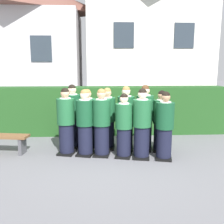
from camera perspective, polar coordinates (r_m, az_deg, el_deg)
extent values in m
plane|color=slate|center=(6.45, 0.13, -9.67)|extent=(60.00, 60.00, 0.00)
cylinder|color=black|center=(6.58, -10.10, -5.90)|extent=(0.37, 0.37, 0.77)
cube|color=black|center=(6.69, -10.01, -8.86)|extent=(0.49, 0.55, 0.05)
cylinder|color=#1E5B33|center=(6.42, -10.30, 0.13)|extent=(0.44, 0.44, 0.64)
cylinder|color=white|center=(6.37, -10.40, 2.99)|extent=(0.27, 0.27, 0.03)
cube|color=navy|center=(6.59, -9.71, 1.53)|extent=(0.04, 0.02, 0.28)
sphere|color=tan|center=(6.36, -10.43, 4.10)|extent=(0.22, 0.22, 0.22)
sphere|color=black|center=(6.36, -10.45, 4.44)|extent=(0.20, 0.20, 0.20)
cube|color=white|center=(6.70, -9.45, -0.26)|extent=(0.15, 0.04, 0.20)
cylinder|color=black|center=(6.44, -5.98, -6.22)|extent=(0.36, 0.36, 0.76)
cube|color=black|center=(6.55, -5.92, -9.18)|extent=(0.49, 0.55, 0.05)
cylinder|color=#144728|center=(6.28, -6.10, -0.17)|extent=(0.43, 0.43, 0.62)
cylinder|color=white|center=(6.23, -6.15, 2.70)|extent=(0.27, 0.27, 0.03)
cube|color=#236038|center=(6.45, -5.57, 1.25)|extent=(0.04, 0.02, 0.27)
sphere|color=beige|center=(6.21, -6.17, 3.82)|extent=(0.21, 0.21, 0.21)
sphere|color=olive|center=(6.21, -6.18, 4.16)|extent=(0.20, 0.20, 0.20)
cube|color=white|center=(6.55, -5.35, -0.54)|extent=(0.15, 0.05, 0.20)
cylinder|color=black|center=(6.38, -2.30, -6.29)|extent=(0.37, 0.37, 0.77)
cube|color=black|center=(6.49, -2.28, -9.32)|extent=(0.46, 0.54, 0.05)
cylinder|color=#19512D|center=(6.21, -2.35, -0.11)|extent=(0.43, 0.43, 0.63)
cylinder|color=white|center=(6.16, -2.37, 2.83)|extent=(0.27, 0.27, 0.03)
cube|color=navy|center=(6.39, -2.06, 1.34)|extent=(0.04, 0.02, 0.28)
sphere|color=tan|center=(6.15, -2.38, 3.97)|extent=(0.22, 0.22, 0.22)
sphere|color=olive|center=(6.15, -2.39, 4.32)|extent=(0.20, 0.20, 0.20)
cylinder|color=black|center=(6.28, 2.61, -6.79)|extent=(0.34, 0.34, 0.72)
cube|color=black|center=(6.39, 2.59, -9.65)|extent=(0.46, 0.52, 0.05)
cylinder|color=#1E5B33|center=(6.12, 2.67, -0.91)|extent=(0.41, 0.41, 0.59)
cylinder|color=white|center=(6.07, 2.69, 1.88)|extent=(0.25, 0.25, 0.03)
cube|color=#236038|center=(6.29, 2.95, 0.48)|extent=(0.04, 0.02, 0.26)
sphere|color=beige|center=(6.05, 2.70, 2.97)|extent=(0.20, 0.20, 0.20)
sphere|color=black|center=(6.05, 2.70, 3.30)|extent=(0.19, 0.19, 0.19)
cylinder|color=black|center=(6.26, 6.60, -6.65)|extent=(0.37, 0.37, 0.78)
cube|color=black|center=(6.37, 6.53, -9.77)|extent=(0.47, 0.54, 0.05)
cylinder|color=#1E5B33|center=(6.09, 6.74, -0.27)|extent=(0.44, 0.44, 0.64)
cylinder|color=white|center=(6.03, 6.80, 2.77)|extent=(0.27, 0.27, 0.03)
cube|color=gold|center=(6.27, 6.77, 1.24)|extent=(0.04, 0.02, 0.28)
sphere|color=beige|center=(6.02, 6.83, 3.95)|extent=(0.22, 0.22, 0.22)
sphere|color=black|center=(6.02, 6.84, 4.31)|extent=(0.20, 0.20, 0.20)
cube|color=white|center=(6.38, 6.74, -0.65)|extent=(0.15, 0.03, 0.20)
cylinder|color=black|center=(6.27, 11.52, -6.91)|extent=(0.36, 0.36, 0.75)
cube|color=black|center=(6.38, 11.41, -9.90)|extent=(0.47, 0.54, 0.05)
cylinder|color=#144728|center=(6.10, 11.75, -0.78)|extent=(0.42, 0.42, 0.62)
cylinder|color=white|center=(6.05, 11.86, 2.13)|extent=(0.26, 0.26, 0.03)
cube|color=gold|center=(6.27, 11.76, 0.67)|extent=(0.04, 0.02, 0.27)
sphere|color=tan|center=(6.03, 11.91, 3.26)|extent=(0.21, 0.21, 0.21)
sphere|color=black|center=(6.03, 11.92, 3.61)|extent=(0.19, 0.19, 0.19)
cylinder|color=black|center=(7.10, -8.64, -4.58)|extent=(0.38, 0.38, 0.79)
cube|color=black|center=(7.20, -8.56, -7.42)|extent=(0.50, 0.57, 0.05)
cylinder|color=#144728|center=(6.95, -8.81, 1.17)|extent=(0.45, 0.45, 0.65)
cylinder|color=white|center=(6.90, -8.88, 3.88)|extent=(0.28, 0.28, 0.03)
cube|color=#236038|center=(7.13, -8.27, 2.47)|extent=(0.04, 0.02, 0.29)
sphere|color=beige|center=(6.89, -8.91, 4.92)|extent=(0.22, 0.22, 0.22)
sphere|color=black|center=(6.89, -8.92, 5.25)|extent=(0.21, 0.21, 0.21)
cylinder|color=black|center=(6.99, -5.35, -4.97)|extent=(0.35, 0.35, 0.73)
cube|color=black|center=(7.09, -5.31, -7.63)|extent=(0.48, 0.54, 0.05)
cylinder|color=#19512D|center=(6.85, -5.45, 0.45)|extent=(0.41, 0.41, 0.61)
cylinder|color=white|center=(6.80, -5.49, 3.01)|extent=(0.26, 0.26, 0.03)
cube|color=navy|center=(7.01, -4.96, 1.70)|extent=(0.04, 0.02, 0.27)
sphere|color=tan|center=(6.78, -5.51, 4.00)|extent=(0.21, 0.21, 0.21)
sphere|color=olive|center=(6.78, -5.51, 4.31)|extent=(0.19, 0.19, 0.19)
cylinder|color=black|center=(6.91, -1.02, -5.03)|extent=(0.36, 0.36, 0.75)
cube|color=black|center=(7.01, -1.01, -7.80)|extent=(0.44, 0.52, 0.05)
cylinder|color=#19512D|center=(6.76, -1.04, 0.60)|extent=(0.43, 0.43, 0.62)
cylinder|color=white|center=(6.71, -1.05, 3.26)|extent=(0.26, 0.26, 0.03)
cube|color=gold|center=(6.94, -0.87, 1.89)|extent=(0.04, 0.02, 0.27)
sphere|color=tan|center=(6.70, -1.05, 4.29)|extent=(0.21, 0.21, 0.21)
sphere|color=olive|center=(6.69, -1.05, 4.61)|extent=(0.20, 0.20, 0.20)
cube|color=white|center=(7.04, -0.80, 0.23)|extent=(0.15, 0.03, 0.20)
cylinder|color=black|center=(6.82, 3.07, -5.13)|extent=(0.37, 0.37, 0.78)
cube|color=black|center=(6.93, 3.05, -8.03)|extent=(0.45, 0.53, 0.05)
cylinder|color=#19512D|center=(6.67, 3.13, 0.75)|extent=(0.44, 0.44, 0.64)
cylinder|color=white|center=(6.62, 3.16, 3.53)|extent=(0.27, 0.27, 0.03)
cube|color=navy|center=(6.86, 3.18, 2.10)|extent=(0.04, 0.02, 0.28)
sphere|color=beige|center=(6.61, 3.17, 4.61)|extent=(0.22, 0.22, 0.22)
sphere|color=olive|center=(6.61, 3.18, 4.94)|extent=(0.20, 0.20, 0.20)
cube|color=white|center=(6.96, 3.18, 0.36)|extent=(0.15, 0.03, 0.20)
cylinder|color=black|center=(6.84, 7.21, -5.11)|extent=(0.38, 0.38, 0.79)
cube|color=black|center=(6.95, 7.14, -8.06)|extent=(0.51, 0.58, 0.05)
cylinder|color=#19512D|center=(6.68, 7.36, 0.87)|extent=(0.45, 0.45, 0.65)
cylinder|color=white|center=(6.63, 7.42, 3.70)|extent=(0.28, 0.28, 0.03)
cube|color=#236038|center=(6.87, 7.52, 2.24)|extent=(0.04, 0.02, 0.29)
sphere|color=beige|center=(6.62, 7.45, 4.79)|extent=(0.22, 0.22, 0.22)
sphere|color=#472D19|center=(6.62, 7.46, 5.13)|extent=(0.21, 0.21, 0.21)
cylinder|color=black|center=(6.83, 10.73, -5.48)|extent=(0.35, 0.35, 0.73)
cube|color=black|center=(6.93, 10.64, -8.19)|extent=(0.46, 0.52, 0.05)
cylinder|color=#19512D|center=(6.68, 10.93, 0.03)|extent=(0.41, 0.41, 0.60)
cylinder|color=white|center=(6.64, 11.02, 2.64)|extent=(0.26, 0.26, 0.03)
cube|color=gold|center=(6.86, 10.92, 1.32)|extent=(0.04, 0.02, 0.27)
sphere|color=tan|center=(6.62, 11.05, 3.66)|extent=(0.21, 0.21, 0.21)
sphere|color=black|center=(6.62, 11.06, 3.97)|extent=(0.19, 0.19, 0.19)
cube|color=#214C1E|center=(8.31, -0.66, 0.37)|extent=(7.46, 0.70, 1.53)
cube|color=silver|center=(13.73, 7.60, 12.90)|extent=(6.00, 3.72, 5.66)
cube|color=#2D3842|center=(11.73, 2.64, 16.74)|extent=(0.90, 0.04, 1.10)
cube|color=#2D3842|center=(12.29, 15.81, 16.08)|extent=(0.90, 0.04, 1.10)
cube|color=silver|center=(13.75, -18.90, 10.41)|extent=(5.51, 3.57, 4.69)
cube|color=#2D3842|center=(11.72, -15.53, 13.45)|extent=(0.90, 0.04, 1.10)
cube|color=brown|center=(7.07, -23.53, -4.93)|extent=(1.44, 0.57, 0.06)
cube|color=#4C4C51|center=(6.89, -19.36, -7.12)|extent=(0.13, 0.33, 0.42)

